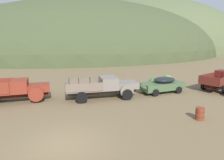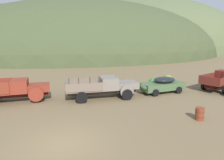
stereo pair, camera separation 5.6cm
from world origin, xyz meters
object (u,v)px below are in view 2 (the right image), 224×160
(truck_rust_red, at_px, (18,90))
(truck_primer_gray, at_px, (107,87))
(oil_drum_by_truck, at_px, (200,114))
(car_weathered_green, at_px, (161,85))

(truck_rust_red, bearing_deg, truck_primer_gray, -8.78)
(oil_drum_by_truck, bearing_deg, truck_rust_red, 142.65)
(truck_primer_gray, relative_size, oil_drum_by_truck, 7.94)
(car_weathered_green, distance_m, oil_drum_by_truck, 6.99)
(truck_rust_red, distance_m, oil_drum_by_truck, 14.33)
(truck_rust_red, xyz_separation_m, car_weathered_green, (12.95, -1.89, -0.21))
(truck_primer_gray, bearing_deg, car_weathered_green, 4.45)
(truck_rust_red, xyz_separation_m, truck_primer_gray, (7.45, -1.62, -0.02))
(truck_primer_gray, distance_m, oil_drum_by_truck, 8.11)
(car_weathered_green, xyz_separation_m, oil_drum_by_truck, (-1.57, -6.80, -0.40))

